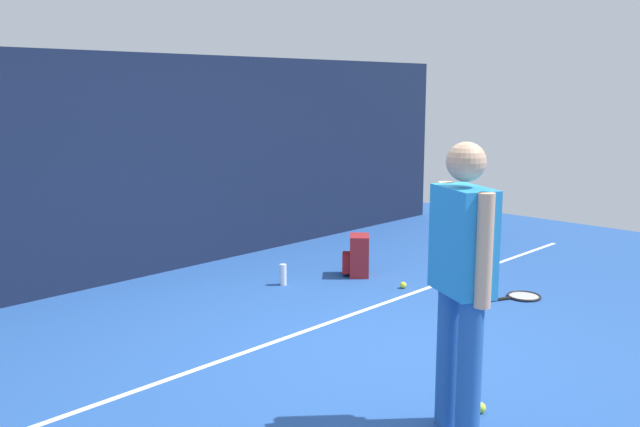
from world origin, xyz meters
The scene contains 9 objects.
ground_plane centered at (0.00, 0.00, 0.00)m, with size 12.00×12.00×0.00m, color #234C93.
back_fence centered at (0.00, 3.00, 1.17)m, with size 10.00×0.10×2.34m, color #141E38.
court_line centered at (0.00, 0.52, 0.00)m, with size 9.00×0.05×0.00m, color white.
tennis_player centered at (-0.64, -1.33, 0.97)m, with size 0.38×0.48×1.70m.
tennis_racket centered at (2.04, -0.32, 0.01)m, with size 0.63×0.43×0.03m.
backpack centered at (1.56, 1.34, 0.21)m, with size 0.38×0.38×0.44m.
tennis_ball_by_fence centered at (-0.33, -1.30, 0.03)m, with size 0.07×0.07×0.07m, color #CCE033.
tennis_ball_mid_court centered at (1.51, 0.69, 0.03)m, with size 0.07×0.07×0.07m, color #CCE033.
water_bottle centered at (0.76, 1.65, 0.11)m, with size 0.07×0.07×0.22m, color white.
Camera 1 is at (-3.92, -3.37, 1.99)m, focal length 39.01 mm.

